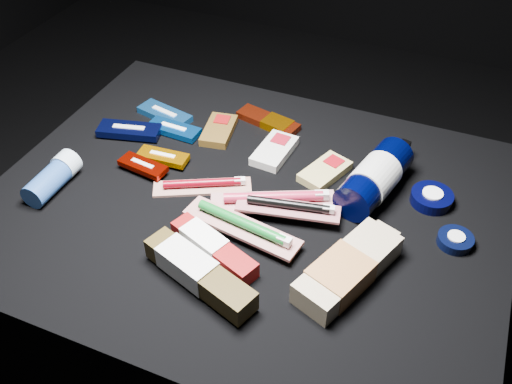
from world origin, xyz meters
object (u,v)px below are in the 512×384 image
at_px(bodywash_bottle, 347,270).
at_px(toothpaste_carton_red, 210,246).
at_px(lotion_bottle, 375,178).
at_px(deodorant_stick, 53,178).

distance_m(bodywash_bottle, toothpaste_carton_red, 0.24).
relative_size(lotion_bottle, toothpaste_carton_red, 1.36).
distance_m(lotion_bottle, deodorant_stick, 0.62).
distance_m(lotion_bottle, bodywash_bottle, 0.23).
bearing_deg(lotion_bottle, toothpaste_carton_red, -117.15).
distance_m(bodywash_bottle, deodorant_stick, 0.59).
bearing_deg(toothpaste_carton_red, deodorant_stick, -164.98).
bearing_deg(toothpaste_carton_red, lotion_bottle, 71.03).
bearing_deg(deodorant_stick, toothpaste_carton_red, -6.00).
xyz_separation_m(lotion_bottle, deodorant_stick, (-0.58, -0.23, -0.01)).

